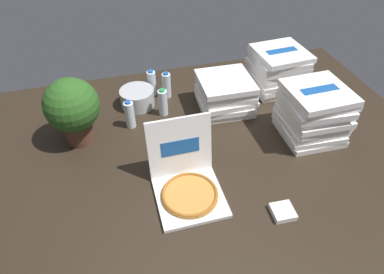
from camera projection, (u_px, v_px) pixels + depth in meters
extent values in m
cube|color=#2D2319|center=(203.00, 163.00, 2.20)|extent=(3.20, 2.40, 0.02)
cube|color=white|center=(190.00, 197.00, 1.96)|extent=(0.38, 0.38, 0.02)
cylinder|color=#C6893D|center=(190.00, 195.00, 1.95)|extent=(0.33, 0.33, 0.02)
torus|color=#A96324|center=(190.00, 194.00, 1.94)|extent=(0.33, 0.33, 0.02)
cube|color=white|center=(180.00, 146.00, 1.99)|extent=(0.38, 0.08, 0.38)
cube|color=#19519E|center=(180.00, 147.00, 1.98)|extent=(0.23, 0.02, 0.10)
cube|color=white|center=(309.00, 132.00, 2.38)|extent=(0.39, 0.39, 0.04)
cube|color=#19519E|center=(309.00, 129.00, 2.37)|extent=(0.25, 0.07, 0.00)
cube|color=white|center=(308.00, 127.00, 2.35)|extent=(0.40, 0.40, 0.04)
cube|color=#19519E|center=(309.00, 125.00, 2.34)|extent=(0.25, 0.08, 0.00)
cube|color=white|center=(310.00, 122.00, 2.33)|extent=(0.39, 0.39, 0.04)
cube|color=#19519E|center=(311.00, 119.00, 2.32)|extent=(0.25, 0.07, 0.00)
cube|color=white|center=(313.00, 117.00, 2.30)|extent=(0.39, 0.39, 0.04)
cube|color=white|center=(315.00, 113.00, 2.27)|extent=(0.40, 0.40, 0.04)
cube|color=white|center=(315.00, 106.00, 2.26)|extent=(0.40, 0.40, 0.04)
cube|color=#19519E|center=(315.00, 103.00, 2.24)|extent=(0.25, 0.08, 0.00)
cube|color=white|center=(316.00, 103.00, 2.21)|extent=(0.41, 0.41, 0.04)
cube|color=#19519E|center=(317.00, 100.00, 2.19)|extent=(0.25, 0.09, 0.00)
cube|color=white|center=(319.00, 96.00, 2.19)|extent=(0.39, 0.39, 0.04)
cube|color=white|center=(319.00, 92.00, 2.15)|extent=(0.39, 0.39, 0.04)
cube|color=#19519E|center=(320.00, 89.00, 2.14)|extent=(0.25, 0.08, 0.00)
cube|color=white|center=(224.00, 104.00, 2.62)|extent=(0.41, 0.41, 0.04)
cube|color=#19519E|center=(225.00, 102.00, 2.61)|extent=(0.25, 0.08, 0.00)
cube|color=white|center=(224.00, 101.00, 2.59)|extent=(0.41, 0.41, 0.04)
cube|color=white|center=(226.00, 96.00, 2.57)|extent=(0.39, 0.39, 0.04)
cube|color=white|center=(226.00, 90.00, 2.55)|extent=(0.41, 0.41, 0.04)
cube|color=white|center=(226.00, 85.00, 2.52)|extent=(0.40, 0.40, 0.04)
cube|color=#19519E|center=(226.00, 83.00, 2.50)|extent=(0.25, 0.08, 0.00)
cube|color=white|center=(226.00, 82.00, 2.48)|extent=(0.40, 0.40, 0.04)
cube|color=white|center=(274.00, 84.00, 2.84)|extent=(0.39, 0.39, 0.04)
cube|color=white|center=(275.00, 81.00, 2.80)|extent=(0.40, 0.40, 0.04)
cube|color=white|center=(276.00, 77.00, 2.77)|extent=(0.38, 0.38, 0.04)
cube|color=white|center=(276.00, 71.00, 2.76)|extent=(0.41, 0.41, 0.04)
cube|color=#19519E|center=(277.00, 68.00, 2.74)|extent=(0.25, 0.09, 0.00)
cube|color=white|center=(276.00, 67.00, 2.73)|extent=(0.41, 0.41, 0.04)
cube|color=white|center=(279.00, 63.00, 2.69)|extent=(0.39, 0.39, 0.04)
cube|color=#19519E|center=(279.00, 60.00, 2.67)|extent=(0.25, 0.07, 0.00)
cube|color=white|center=(279.00, 58.00, 2.66)|extent=(0.39, 0.39, 0.04)
cube|color=#19519E|center=(280.00, 55.00, 2.64)|extent=(0.25, 0.07, 0.00)
cube|color=white|center=(281.00, 53.00, 2.63)|extent=(0.41, 0.41, 0.04)
cube|color=#19519E|center=(282.00, 51.00, 2.62)|extent=(0.25, 0.08, 0.00)
cylinder|color=#B7BABF|center=(137.00, 98.00, 2.61)|extent=(0.26, 0.26, 0.14)
cylinder|color=white|center=(152.00, 83.00, 2.70)|extent=(0.07, 0.07, 0.20)
cylinder|color=blue|center=(151.00, 71.00, 2.63)|extent=(0.04, 0.04, 0.02)
cylinder|color=white|center=(130.00, 115.00, 2.39)|extent=(0.07, 0.07, 0.20)
cylinder|color=blue|center=(128.00, 102.00, 2.32)|extent=(0.04, 0.04, 0.02)
cylinder|color=white|center=(163.00, 103.00, 2.50)|extent=(0.07, 0.07, 0.20)
cylinder|color=#239951|center=(162.00, 90.00, 2.43)|extent=(0.04, 0.04, 0.02)
cylinder|color=white|center=(167.00, 86.00, 2.68)|extent=(0.07, 0.07, 0.20)
cylinder|color=blue|center=(166.00, 73.00, 2.60)|extent=(0.04, 0.04, 0.02)
cylinder|color=#513323|center=(79.00, 132.00, 2.30)|extent=(0.19, 0.19, 0.14)
sphere|color=#29571D|center=(72.00, 105.00, 2.15)|extent=(0.35, 0.35, 0.35)
cube|color=white|center=(283.00, 212.00, 1.88)|extent=(0.13, 0.13, 0.03)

